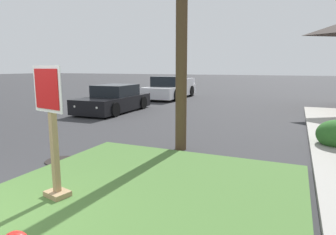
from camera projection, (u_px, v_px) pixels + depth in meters
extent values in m
cube|color=#477033|center=(132.00, 205.00, 4.39)|extent=(4.89, 5.69, 0.08)
cube|color=#A3845B|center=(54.00, 135.00, 4.43)|extent=(0.11, 0.11, 1.96)
cube|color=#A3845B|center=(58.00, 194.00, 4.58)|extent=(0.41, 0.35, 0.08)
cube|color=white|center=(47.00, 89.00, 4.27)|extent=(0.67, 0.17, 0.68)
cube|color=red|center=(46.00, 89.00, 4.26)|extent=(0.57, 0.14, 0.58)
cylinder|color=black|center=(61.00, 161.00, 6.55)|extent=(0.70, 0.70, 0.02)
cube|color=black|center=(114.00, 103.00, 13.81)|extent=(1.95, 4.29, 0.64)
cube|color=black|center=(116.00, 91.00, 13.91)|extent=(1.62, 2.00, 0.56)
cylinder|color=black|center=(114.00, 110.00, 12.32)|extent=(0.24, 0.63, 0.62)
cylinder|color=black|center=(81.00, 108.00, 12.94)|extent=(0.24, 0.63, 0.62)
cylinder|color=black|center=(142.00, 103.00, 14.72)|extent=(0.24, 0.63, 0.62)
cylinder|color=black|center=(113.00, 101.00, 15.34)|extent=(0.24, 0.63, 0.62)
sphere|color=white|center=(97.00, 108.00, 11.71)|extent=(0.14, 0.14, 0.14)
sphere|color=red|center=(144.00, 98.00, 15.50)|extent=(0.12, 0.12, 0.12)
sphere|color=white|center=(75.00, 106.00, 12.11)|extent=(0.14, 0.14, 0.14)
sphere|color=red|center=(126.00, 97.00, 15.90)|extent=(0.12, 0.12, 0.12)
cube|color=silver|center=(171.00, 91.00, 19.86)|extent=(2.13, 5.53, 0.68)
cube|color=black|center=(167.00, 82.00, 19.05)|extent=(1.75, 1.48, 0.68)
cube|color=silver|center=(188.00, 82.00, 20.32)|extent=(0.19, 2.30, 0.44)
cube|color=silver|center=(164.00, 82.00, 20.98)|extent=(0.19, 2.30, 0.44)
cube|color=silver|center=(184.00, 81.00, 22.23)|extent=(1.74, 0.16, 0.44)
cylinder|color=black|center=(175.00, 95.00, 18.05)|extent=(0.29, 0.77, 0.76)
cylinder|color=black|center=(148.00, 94.00, 18.71)|extent=(0.29, 0.77, 0.76)
cylinder|color=black|center=(191.00, 91.00, 21.06)|extent=(0.29, 0.77, 0.76)
cylinder|color=black|center=(167.00, 90.00, 21.71)|extent=(0.29, 0.77, 0.76)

